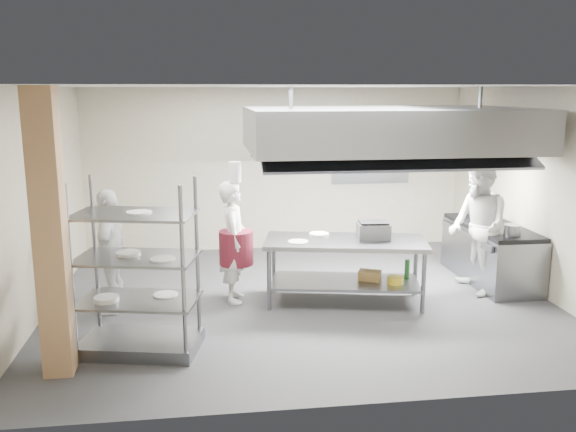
{
  "coord_description": "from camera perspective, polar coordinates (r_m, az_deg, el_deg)",
  "views": [
    {
      "loc": [
        -1.32,
        -8.2,
        2.96
      ],
      "look_at": [
        -0.17,
        0.2,
        1.19
      ],
      "focal_mm": 38.0,
      "sensor_mm": 36.0,
      "label": 1
    }
  ],
  "objects": [
    {
      "name": "floor",
      "position": [
        8.81,
        1.27,
        -7.86
      ],
      "size": [
        7.0,
        7.0,
        0.0
      ],
      "primitive_type": "plane",
      "color": "#2C2C2E",
      "rests_on": "ground"
    },
    {
      "name": "ceiling",
      "position": [
        8.3,
        1.36,
        12.04
      ],
      "size": [
        7.0,
        7.0,
        0.0
      ],
      "primitive_type": "plane",
      "rotation": [
        3.14,
        0.0,
        0.0
      ],
      "color": "silver",
      "rests_on": "wall_back"
    },
    {
      "name": "wall_back",
      "position": [
        11.37,
        -1.08,
        4.39
      ],
      "size": [
        7.0,
        0.0,
        7.0
      ],
      "primitive_type": "plane",
      "rotation": [
        1.57,
        0.0,
        0.0
      ],
      "color": "#9D947D",
      "rests_on": "ground"
    },
    {
      "name": "wall_left",
      "position": [
        8.61,
        -22.37,
        1.11
      ],
      "size": [
        0.0,
        6.0,
        6.0
      ],
      "primitive_type": "plane",
      "rotation": [
        1.57,
        0.0,
        1.57
      ],
      "color": "#9D947D",
      "rests_on": "ground"
    },
    {
      "name": "wall_right",
      "position": [
        9.62,
        22.39,
        2.15
      ],
      "size": [
        0.0,
        6.0,
        6.0
      ],
      "primitive_type": "plane",
      "rotation": [
        1.57,
        0.0,
        -1.57
      ],
      "color": "#9D947D",
      "rests_on": "ground"
    },
    {
      "name": "column",
      "position": [
        6.65,
        -21.36,
        -1.72
      ],
      "size": [
        0.3,
        0.3,
        3.0
      ],
      "primitive_type": "cube",
      "color": "tan",
      "rests_on": "floor"
    },
    {
      "name": "exhaust_hood",
      "position": [
        9.0,
        9.21,
        8.06
      ],
      "size": [
        4.0,
        2.5,
        0.6
      ],
      "primitive_type": "cube",
      "color": "gray",
      "rests_on": "ceiling"
    },
    {
      "name": "hood_strip_a",
      "position": [
        8.81,
        3.5,
        6.02
      ],
      "size": [
        1.6,
        0.12,
        0.04
      ],
      "primitive_type": "cube",
      "color": "white",
      "rests_on": "exhaust_hood"
    },
    {
      "name": "hood_strip_b",
      "position": [
        9.33,
        14.47,
        5.99
      ],
      "size": [
        1.6,
        0.12,
        0.04
      ],
      "primitive_type": "cube",
      "color": "white",
      "rests_on": "exhaust_hood"
    },
    {
      "name": "wall_shelf",
      "position": [
        11.56,
        7.93,
        4.4
      ],
      "size": [
        1.5,
        0.28,
        0.04
      ],
      "primitive_type": "cube",
      "color": "gray",
      "rests_on": "wall_back"
    },
    {
      "name": "island",
      "position": [
        8.62,
        5.35,
        -5.17
      ],
      "size": [
        2.37,
        1.35,
        0.91
      ],
      "primitive_type": null,
      "rotation": [
        0.0,
        0.0,
        -0.2
      ],
      "color": "slate",
      "rests_on": "floor"
    },
    {
      "name": "island_worktop",
      "position": [
        8.51,
        5.4,
        -2.43
      ],
      "size": [
        2.37,
        1.35,
        0.06
      ],
      "primitive_type": "cube",
      "rotation": [
        0.0,
        0.0,
        -0.2
      ],
      "color": "gray",
      "rests_on": "island"
    },
    {
      "name": "island_undershelf",
      "position": [
        8.67,
        5.33,
        -6.15
      ],
      "size": [
        2.18,
        1.23,
        0.04
      ],
      "primitive_type": "cube",
      "rotation": [
        0.0,
        0.0,
        -0.2
      ],
      "color": "gray",
      "rests_on": "island"
    },
    {
      "name": "pass_rack",
      "position": [
        7.08,
        -13.95,
        -4.68
      ],
      "size": [
        1.46,
        1.04,
        1.99
      ],
      "primitive_type": null,
      "rotation": [
        0.0,
        0.0,
        -0.21
      ],
      "color": "gray",
      "rests_on": "floor"
    },
    {
      "name": "cooking_range",
      "position": [
        10.07,
        18.42,
        -3.46
      ],
      "size": [
        0.8,
        2.0,
        0.84
      ],
      "primitive_type": "cube",
      "color": "gray",
      "rests_on": "floor"
    },
    {
      "name": "range_top",
      "position": [
        9.97,
        18.59,
        -0.96
      ],
      "size": [
        0.78,
        1.96,
        0.06
      ],
      "primitive_type": "cube",
      "color": "black",
      "rests_on": "cooking_range"
    },
    {
      "name": "chef_head",
      "position": [
        8.6,
        -5.09,
        -2.41
      ],
      "size": [
        0.45,
        0.65,
        1.72
      ],
      "primitive_type": "imported",
      "rotation": [
        0.0,
        0.0,
        1.51
      ],
      "color": "silver",
      "rests_on": "floor"
    },
    {
      "name": "chef_line",
      "position": [
        9.29,
        17.34,
        -1.03
      ],
      "size": [
        0.75,
        0.96,
        1.98
      ],
      "primitive_type": "imported",
      "rotation": [
        0.0,
        0.0,
        -1.57
      ],
      "color": "white",
      "rests_on": "floor"
    },
    {
      "name": "chef_plating",
      "position": [
        8.48,
        -16.26,
        -3.16
      ],
      "size": [
        0.54,
        1.03,
        1.69
      ],
      "primitive_type": "imported",
      "rotation": [
        0.0,
        0.0,
        -1.7
      ],
      "color": "silver",
      "rests_on": "floor"
    },
    {
      "name": "griddle",
      "position": [
        8.61,
        7.98,
        -1.38
      ],
      "size": [
        0.47,
        0.38,
        0.22
      ],
      "primitive_type": "cube",
      "rotation": [
        0.0,
        0.0,
        -0.09
      ],
      "color": "slate",
      "rests_on": "island_worktop"
    },
    {
      "name": "wicker_basket",
      "position": [
        8.71,
        7.65,
        -5.53
      ],
      "size": [
        0.36,
        0.32,
        0.13
      ],
      "primitive_type": "cube",
      "rotation": [
        0.0,
        0.0,
        -0.42
      ],
      "color": "brown",
      "rests_on": "island_undershelf"
    },
    {
      "name": "stockpot",
      "position": [
        10.05,
        18.31,
        -0.1
      ],
      "size": [
        0.28,
        0.28,
        0.19
      ],
      "primitive_type": "cylinder",
      "color": "gray",
      "rests_on": "range_top"
    },
    {
      "name": "plate_stack",
      "position": [
        7.19,
        -13.81,
        -7.43
      ],
      "size": [
        0.28,
        0.28,
        0.05
      ],
      "primitive_type": "cylinder",
      "color": "silver",
      "rests_on": "pass_rack"
    }
  ]
}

